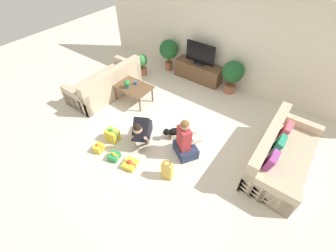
{
  "coord_description": "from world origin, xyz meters",
  "views": [
    {
      "loc": [
        2.18,
        -3.13,
        3.9
      ],
      "look_at": [
        0.13,
        -0.29,
        0.45
      ],
      "focal_mm": 24.0,
      "sensor_mm": 36.0,
      "label": 1
    }
  ],
  "objects_px": {
    "person_sitting": "(185,142)",
    "tabletop_plant": "(127,84)",
    "gift_box_b": "(114,156)",
    "potted_plant_corner_left": "(142,63)",
    "potted_plant_back_left": "(169,51)",
    "tv": "(200,55)",
    "dog": "(172,132)",
    "mug": "(135,83)",
    "sofa_right": "(280,156)",
    "tv_console": "(198,72)",
    "gift_box_d": "(130,164)",
    "sofa_left": "(106,84)",
    "potted_plant_back_right": "(233,73)",
    "gift_box_c": "(112,135)",
    "person_kneeling": "(142,130)",
    "gift_box_a": "(99,148)",
    "coffee_table": "(133,88)",
    "gift_bag_a": "(167,170)"
  },
  "relations": [
    {
      "from": "tv",
      "to": "person_sitting",
      "type": "height_order",
      "value": "tv"
    },
    {
      "from": "sofa_right",
      "to": "potted_plant_back_left",
      "type": "xyz_separation_m",
      "value": [
        -4.08,
        1.82,
        0.36
      ]
    },
    {
      "from": "sofa_left",
      "to": "person_kneeling",
      "type": "distance_m",
      "value": 2.21
    },
    {
      "from": "sofa_right",
      "to": "gift_box_a",
      "type": "xyz_separation_m",
      "value": [
        -3.29,
        -1.91,
        -0.21
      ]
    },
    {
      "from": "dog",
      "to": "tabletop_plant",
      "type": "distance_m",
      "value": 1.83
    },
    {
      "from": "person_kneeling",
      "to": "potted_plant_back_left",
      "type": "bearing_deg",
      "value": 87.19
    },
    {
      "from": "person_sitting",
      "to": "tv_console",
      "type": "bearing_deg",
      "value": -32.13
    },
    {
      "from": "person_sitting",
      "to": "mug",
      "type": "distance_m",
      "value": 2.32
    },
    {
      "from": "person_sitting",
      "to": "potted_plant_corner_left",
      "type": "bearing_deg",
      "value": -1.36
    },
    {
      "from": "tv_console",
      "to": "tv",
      "type": "distance_m",
      "value": 0.55
    },
    {
      "from": "gift_box_a",
      "to": "mug",
      "type": "bearing_deg",
      "value": 106.69
    },
    {
      "from": "gift_bag_a",
      "to": "mug",
      "type": "relative_size",
      "value": 3.84
    },
    {
      "from": "dog",
      "to": "gift_box_a",
      "type": "bearing_deg",
      "value": -93.81
    },
    {
      "from": "tv",
      "to": "gift_box_d",
      "type": "xyz_separation_m",
      "value": [
        0.54,
        -3.69,
        -0.75
      ]
    },
    {
      "from": "potted_plant_back_left",
      "to": "gift_box_b",
      "type": "xyz_separation_m",
      "value": [
        1.22,
        -3.69,
        -0.58
      ]
    },
    {
      "from": "dog",
      "to": "mug",
      "type": "distance_m",
      "value": 1.82
    },
    {
      "from": "gift_box_a",
      "to": "tabletop_plant",
      "type": "distance_m",
      "value": 1.87
    },
    {
      "from": "tv",
      "to": "gift_box_c",
      "type": "bearing_deg",
      "value": -94.89
    },
    {
      "from": "person_sitting",
      "to": "tabletop_plant",
      "type": "xyz_separation_m",
      "value": [
        -2.22,
        0.63,
        0.24
      ]
    },
    {
      "from": "person_sitting",
      "to": "gift_bag_a",
      "type": "distance_m",
      "value": 0.72
    },
    {
      "from": "potted_plant_back_left",
      "to": "person_sitting",
      "type": "height_order",
      "value": "potted_plant_back_left"
    },
    {
      "from": "sofa_left",
      "to": "person_sitting",
      "type": "height_order",
      "value": "person_sitting"
    },
    {
      "from": "coffee_table",
      "to": "person_sitting",
      "type": "relative_size",
      "value": 1.01
    },
    {
      "from": "potted_plant_back_left",
      "to": "tv_console",
      "type": "bearing_deg",
      "value": 2.65
    },
    {
      "from": "tv",
      "to": "tabletop_plant",
      "type": "bearing_deg",
      "value": -114.15
    },
    {
      "from": "sofa_left",
      "to": "coffee_table",
      "type": "bearing_deg",
      "value": 102.84
    },
    {
      "from": "coffee_table",
      "to": "gift_box_b",
      "type": "height_order",
      "value": "coffee_table"
    },
    {
      "from": "potted_plant_back_left",
      "to": "person_kneeling",
      "type": "distance_m",
      "value": 3.27
    },
    {
      "from": "person_sitting",
      "to": "gift_box_b",
      "type": "distance_m",
      "value": 1.54
    },
    {
      "from": "sofa_left",
      "to": "gift_box_b",
      "type": "distance_m",
      "value": 2.46
    },
    {
      "from": "sofa_right",
      "to": "person_kneeling",
      "type": "relative_size",
      "value": 2.47
    },
    {
      "from": "sofa_left",
      "to": "gift_box_c",
      "type": "relative_size",
      "value": 5.88
    },
    {
      "from": "tv",
      "to": "sofa_left",
      "type": "bearing_deg",
      "value": -128.82
    },
    {
      "from": "gift_box_b",
      "to": "gift_box_d",
      "type": "relative_size",
      "value": 0.8
    },
    {
      "from": "coffee_table",
      "to": "person_kneeling",
      "type": "relative_size",
      "value": 1.18
    },
    {
      "from": "mug",
      "to": "gift_box_b",
      "type": "bearing_deg",
      "value": -61.76
    },
    {
      "from": "potted_plant_corner_left",
      "to": "mug",
      "type": "distance_m",
      "value": 1.31
    },
    {
      "from": "gift_box_b",
      "to": "potted_plant_corner_left",
      "type": "bearing_deg",
      "value": 120.36
    },
    {
      "from": "potted_plant_corner_left",
      "to": "mug",
      "type": "bearing_deg",
      "value": -56.18
    },
    {
      "from": "gift_box_d",
      "to": "dog",
      "type": "bearing_deg",
      "value": 78.08
    },
    {
      "from": "mug",
      "to": "tv",
      "type": "bearing_deg",
      "value": 64.92
    },
    {
      "from": "dog",
      "to": "mug",
      "type": "xyz_separation_m",
      "value": [
        -1.66,
        0.66,
        0.32
      ]
    },
    {
      "from": "person_sitting",
      "to": "mug",
      "type": "xyz_separation_m",
      "value": [
        -2.14,
        0.87,
        0.16
      ]
    },
    {
      "from": "gift_box_b",
      "to": "gift_bag_a",
      "type": "relative_size",
      "value": 0.55
    },
    {
      "from": "tv",
      "to": "potted_plant_back_right",
      "type": "distance_m",
      "value": 1.1
    },
    {
      "from": "tv_console",
      "to": "tabletop_plant",
      "type": "height_order",
      "value": "tabletop_plant"
    },
    {
      "from": "person_kneeling",
      "to": "potted_plant_corner_left",
      "type": "bearing_deg",
      "value": 102.67
    },
    {
      "from": "sofa_left",
      "to": "potted_plant_back_right",
      "type": "xyz_separation_m",
      "value": [
        2.82,
        2.12,
        0.31
      ]
    },
    {
      "from": "potted_plant_corner_left",
      "to": "gift_box_a",
      "type": "distance_m",
      "value": 3.29
    },
    {
      "from": "potted_plant_corner_left",
      "to": "gift_box_d",
      "type": "relative_size",
      "value": 2.06
    }
  ]
}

